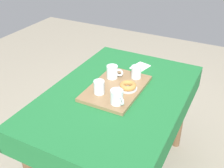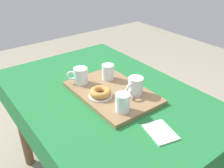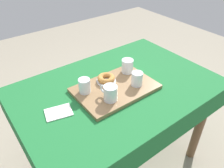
% 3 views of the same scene
% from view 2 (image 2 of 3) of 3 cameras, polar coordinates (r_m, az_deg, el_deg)
% --- Properties ---
extents(dining_table, '(1.24, 0.84, 0.75)m').
position_cam_2_polar(dining_table, '(1.37, -1.64, -6.26)').
color(dining_table, '#1E6B33').
rests_on(dining_table, ground).
extents(serving_tray, '(0.48, 0.32, 0.02)m').
position_cam_2_polar(serving_tray, '(1.29, -0.06, -1.94)').
color(serving_tray, olive).
rests_on(serving_tray, dining_table).
extents(tea_mug_left, '(0.08, 0.12, 0.09)m').
position_cam_2_polar(tea_mug_left, '(1.24, 5.39, -0.55)').
color(tea_mug_left, white).
rests_on(tea_mug_left, serving_tray).
extents(tea_mug_right, '(0.09, 0.11, 0.09)m').
position_cam_2_polar(tea_mug_right, '(1.34, -7.31, 1.80)').
color(tea_mug_right, white).
rests_on(tea_mug_right, serving_tray).
extents(water_glass_near, '(0.07, 0.07, 0.09)m').
position_cam_2_polar(water_glass_near, '(1.11, 2.43, -4.51)').
color(water_glass_near, white).
rests_on(water_glass_near, serving_tray).
extents(water_glass_far, '(0.07, 0.07, 0.09)m').
position_cam_2_polar(water_glass_far, '(1.38, -0.95, 2.62)').
color(water_glass_far, white).
rests_on(water_glass_far, serving_tray).
extents(donut_plate_left, '(0.12, 0.12, 0.01)m').
position_cam_2_polar(donut_plate_left, '(1.23, -2.68, -2.70)').
color(donut_plate_left, silver).
rests_on(donut_plate_left, serving_tray).
extents(sugar_donut_left, '(0.11, 0.11, 0.03)m').
position_cam_2_polar(sugar_donut_left, '(1.22, -2.70, -1.89)').
color(sugar_donut_left, '#BC7F3D').
rests_on(sugar_donut_left, donut_plate_left).
extents(paper_napkin, '(0.16, 0.13, 0.01)m').
position_cam_2_polar(paper_napkin, '(1.06, 11.27, -10.71)').
color(paper_napkin, white).
rests_on(paper_napkin, dining_table).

